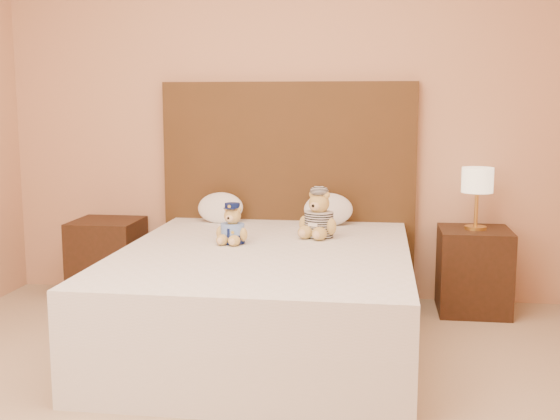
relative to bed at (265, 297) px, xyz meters
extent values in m
cube|color=tan|center=(0.00, 1.05, 1.07)|extent=(4.00, 0.04, 2.70)
cube|color=white|center=(0.00, 0.00, -0.13)|extent=(1.60, 2.00, 0.30)
cube|color=white|center=(0.00, 0.00, 0.15)|extent=(1.60, 2.00, 0.25)
cube|color=#482C15|center=(0.00, 1.01, 0.47)|extent=(1.75, 0.08, 1.50)
cube|color=#341B10|center=(-1.25, 0.80, 0.00)|extent=(0.45, 0.45, 0.55)
cube|color=#341B10|center=(1.25, 0.80, 0.00)|extent=(0.45, 0.45, 0.55)
cylinder|color=gold|center=(1.25, 0.80, 0.28)|extent=(0.14, 0.14, 0.02)
cylinder|color=gold|center=(1.25, 0.80, 0.41)|extent=(0.02, 0.02, 0.26)
cylinder|color=#F3E8BE|center=(1.25, 0.80, 0.59)|extent=(0.20, 0.20, 0.16)
ellipsoid|color=white|center=(-0.44, 0.83, 0.39)|extent=(0.31, 0.20, 0.22)
ellipsoid|color=white|center=(0.29, 0.83, 0.39)|extent=(0.33, 0.21, 0.23)
camera|label=1|loc=(0.62, -3.79, 1.09)|focal=45.00mm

